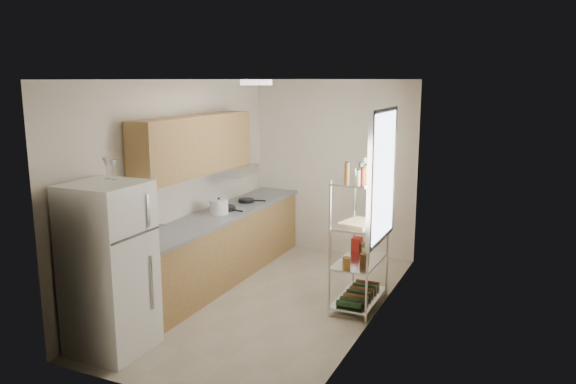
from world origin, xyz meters
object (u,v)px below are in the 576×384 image
(refrigerator, at_px, (109,268))
(frying_pan_large, at_px, (225,208))
(rice_cooker, at_px, (219,207))
(cutting_board, at_px, (359,223))
(espresso_machine, at_px, (377,205))

(refrigerator, distance_m, frying_pan_large, 2.31)
(rice_cooker, bearing_deg, frying_pan_large, 102.18)
(cutting_board, relative_size, espresso_machine, 1.58)
(rice_cooker, relative_size, frying_pan_large, 0.82)
(rice_cooker, height_order, frying_pan_large, rice_cooker)
(rice_cooker, relative_size, cutting_board, 0.55)
(refrigerator, height_order, cutting_board, refrigerator)
(rice_cooker, xyz_separation_m, cutting_board, (1.92, -0.16, 0.03))
(rice_cooker, bearing_deg, espresso_machine, 7.55)
(frying_pan_large, bearing_deg, refrigerator, -75.13)
(frying_pan_large, xyz_separation_m, cutting_board, (1.97, -0.38, 0.10))
(frying_pan_large, bearing_deg, cutting_board, 1.99)
(rice_cooker, height_order, espresso_machine, espresso_machine)
(frying_pan_large, distance_m, espresso_machine, 2.06)
(espresso_machine, bearing_deg, refrigerator, -143.15)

